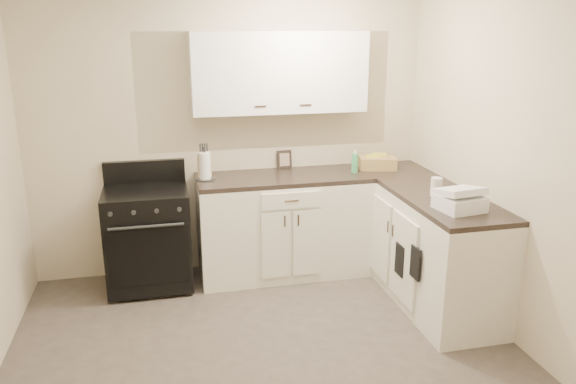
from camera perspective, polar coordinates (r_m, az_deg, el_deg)
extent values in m
plane|color=#473F38|center=(4.00, -1.71, -17.39)|extent=(3.60, 3.60, 0.00)
plane|color=beige|center=(5.19, -5.82, 5.54)|extent=(3.60, 0.00, 3.60)
plane|color=beige|center=(4.19, 23.04, 1.63)|extent=(0.00, 3.60, 3.60)
plane|color=beige|center=(1.87, 9.47, -15.36)|extent=(3.60, 0.00, 3.60)
cube|color=silver|center=(5.19, -0.47, -3.55)|extent=(1.55, 0.60, 0.90)
cube|color=silver|center=(4.96, 13.48, -4.99)|extent=(0.60, 1.90, 0.90)
cube|color=black|center=(5.05, -0.48, 1.47)|extent=(1.55, 0.60, 0.04)
cube|color=black|center=(4.81, 13.85, 0.22)|extent=(0.60, 1.90, 0.04)
cube|color=white|center=(5.04, -0.89, 12.06)|extent=(1.55, 0.30, 0.70)
cube|color=black|center=(5.05, -14.00, -4.51)|extent=(0.71, 0.61, 0.86)
cube|color=tan|center=(4.97, -8.48, 2.61)|extent=(0.13, 0.12, 0.22)
cylinder|color=white|center=(4.93, -8.45, 2.63)|extent=(0.11, 0.11, 0.24)
cylinder|color=#43AE63|center=(5.16, 6.79, 2.93)|extent=(0.06, 0.06, 0.18)
cube|color=black|center=(5.28, -0.37, 3.33)|extent=(0.14, 0.05, 0.17)
cube|color=#A78C4E|center=(5.35, 9.06, 2.95)|extent=(0.38, 0.30, 0.11)
cube|color=white|center=(4.27, 17.04, -1.05)|extent=(0.34, 0.32, 0.11)
cylinder|color=silver|center=(4.56, 14.83, 0.50)|extent=(0.09, 0.09, 0.15)
cube|color=black|center=(4.36, 12.82, -7.03)|extent=(0.02, 0.14, 0.25)
cube|color=black|center=(4.62, 11.30, -6.78)|extent=(0.02, 0.15, 0.26)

